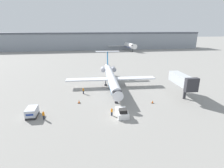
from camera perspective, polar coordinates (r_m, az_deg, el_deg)
The scene contains 12 objects.
ground_plane at distance 36.84m, azimuth 3.12°, elevation -10.63°, with size 600.00×600.00×0.00m, color gray.
terminal_building at distance 152.16m, azimuth -6.23°, elevation 13.86°, with size 180.00×16.80×13.89m.
airplane_main at distance 54.23m, azimuth -0.32°, elevation 2.30°, with size 27.73×30.79×9.20m.
pushback_tug at distance 36.95m, azimuth 3.29°, elevation -9.30°, with size 2.22×4.21×1.89m.
luggage_cart at distance 40.05m, azimuth -24.67°, elevation -8.36°, with size 2.02×3.35×1.94m.
worker_near_tug at distance 36.84m, azimuth -0.08°, elevation -9.00°, with size 0.40×0.24×1.75m.
worker_by_wing at distance 49.07m, azimuth -9.35°, elevation -2.12°, with size 0.40×0.26×1.82m.
worker_on_apron at distance 37.92m, azimuth -21.46°, elevation -9.40°, with size 0.40×0.26×1.86m.
traffic_cone_left at distance 43.55m, azimuth -10.72°, elevation -5.67°, with size 0.65×0.65×0.82m.
traffic_cone_right at distance 43.93m, azimuth 13.11°, elevation -5.68°, with size 0.58×0.58×0.74m.
airplane_parked_far_left at distance 148.95m, azimuth 4.61°, elevation 12.73°, with size 30.30×36.86×11.16m.
jet_bridge at distance 49.22m, azimuth 22.06°, elevation 1.09°, with size 3.20×9.91×6.19m.
Camera 1 is at (-6.79, -31.63, 17.63)m, focal length 28.00 mm.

